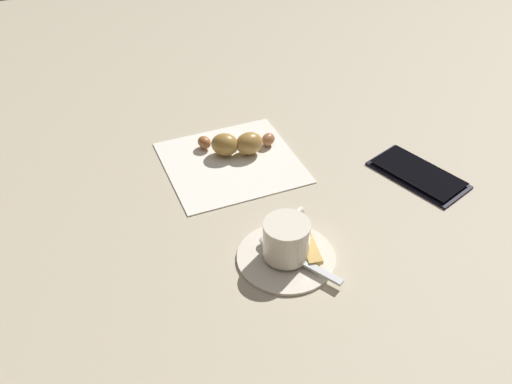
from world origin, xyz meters
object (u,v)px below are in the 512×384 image
at_px(sugar_packet, 309,247).
at_px(croissant, 237,143).
at_px(espresso_cup, 287,238).
at_px(saucer, 286,256).
at_px(teaspoon, 286,252).
at_px(cell_phone, 418,174).
at_px(napkin, 231,162).

distance_m(sugar_packet, croissant, 0.23).
xyz_separation_m(espresso_cup, sugar_packet, (0.00, 0.03, -0.02)).
bearing_deg(saucer, croissant, 179.05).
bearing_deg(teaspoon, croissant, 178.91).
relative_size(espresso_cup, cell_phone, 0.45).
bearing_deg(sugar_packet, napkin, 15.22).
relative_size(teaspoon, napkin, 0.56).
height_order(saucer, napkin, saucer).
relative_size(saucer, teaspoon, 1.14).
height_order(saucer, sugar_packet, sugar_packet).
relative_size(sugar_packet, cell_phone, 0.37).
xyz_separation_m(sugar_packet, croissant, (-0.23, -0.03, 0.01)).
bearing_deg(teaspoon, espresso_cup, 145.77).
bearing_deg(sugar_packet, espresso_cup, 88.05).
xyz_separation_m(napkin, croissant, (-0.02, 0.01, 0.02)).
bearing_deg(cell_phone, sugar_packet, -64.40).
bearing_deg(espresso_cup, croissant, 179.22).
xyz_separation_m(saucer, teaspoon, (0.00, -0.00, 0.01)).
bearing_deg(saucer, sugar_packet, 87.44).
distance_m(saucer, croissant, 0.23).
xyz_separation_m(saucer, cell_phone, (-0.10, 0.24, -0.00)).
distance_m(espresso_cup, sugar_packet, 0.04).
xyz_separation_m(saucer, sugar_packet, (0.00, 0.03, 0.01)).
height_order(espresso_cup, croissant, espresso_cup).
relative_size(saucer, croissant, 0.98).
bearing_deg(cell_phone, croissant, -119.29).
xyz_separation_m(saucer, napkin, (-0.21, -0.01, -0.00)).
relative_size(saucer, sugar_packet, 2.14).
bearing_deg(saucer, cell_phone, 112.51).
distance_m(teaspoon, cell_phone, 0.26).
bearing_deg(saucer, espresso_cup, 159.52).
relative_size(teaspoon, sugar_packet, 1.87).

